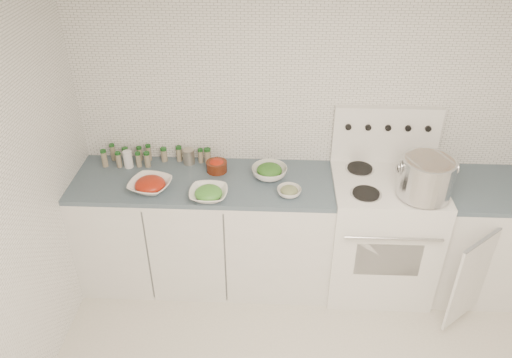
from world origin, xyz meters
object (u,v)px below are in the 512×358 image
bowl_snowpea (209,193)px  stove (380,230)px  stock_pot (426,176)px  bowl_tomato (150,185)px

bowl_snowpea → stove: bearing=9.9°
stock_pot → bowl_snowpea: 1.43m
bowl_tomato → bowl_snowpea: bowl_tomato is taller
stock_pot → stove: bearing=137.5°
stock_pot → bowl_tomato: 1.84m
stock_pot → bowl_tomato: bearing=178.7°
stock_pot → bowl_snowpea: (-1.42, -0.04, -0.15)m
stove → bowl_tomato: 1.71m
stove → bowl_snowpea: stove is taller
stock_pot → bowl_snowpea: size_ratio=1.41×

